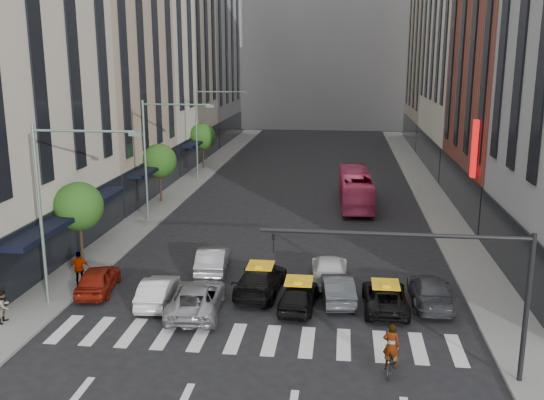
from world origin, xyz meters
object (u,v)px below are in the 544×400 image
(taxi_center, at_px, (299,295))
(taxi_left, at_px, (261,279))
(streetlamp_near, at_px, (57,192))
(pedestrian_near, at_px, (4,306))
(streetlamp_mid, at_px, (157,145))
(car_red, at_px, (98,279))
(streetlamp_far, at_px, (206,122))
(car_white_front, at_px, (158,291))
(pedestrian_far, at_px, (80,268))
(motorcycle, at_px, (390,362))
(bus, at_px, (355,188))

(taxi_center, bearing_deg, taxi_left, -34.49)
(streetlamp_near, height_order, taxi_center, streetlamp_near)
(streetlamp_near, bearing_deg, pedestrian_near, -128.14)
(streetlamp_mid, xyz_separation_m, car_red, (0.84, -13.95, -5.18))
(streetlamp_far, distance_m, car_white_front, 31.85)
(taxi_center, bearing_deg, car_white_front, 6.85)
(car_red, bearing_deg, streetlamp_mid, -94.26)
(streetlamp_far, relative_size, pedestrian_far, 4.73)
(streetlamp_far, height_order, car_white_front, streetlamp_far)
(streetlamp_far, xyz_separation_m, pedestrian_near, (-1.87, -34.39, -4.98))
(car_red, height_order, motorcycle, car_red)
(pedestrian_near, bearing_deg, streetlamp_near, -38.18)
(streetlamp_far, height_order, pedestrian_near, streetlamp_far)
(car_red, distance_m, bus, 25.17)
(taxi_left, xyz_separation_m, bus, (5.28, 20.13, 0.70))
(taxi_left, relative_size, pedestrian_far, 2.75)
(streetlamp_far, distance_m, car_red, 30.40)
(pedestrian_near, bearing_deg, streetlamp_far, -3.15)
(car_red, distance_m, taxi_center, 10.79)
(taxi_center, distance_m, bus, 22.13)
(streetlamp_near, distance_m, motorcycle, 17.26)
(streetlamp_far, bearing_deg, streetlamp_mid, -90.00)
(streetlamp_mid, height_order, pedestrian_far, streetlamp_mid)
(streetlamp_far, xyz_separation_m, taxi_center, (11.60, -30.86, -5.19))
(taxi_left, relative_size, pedestrian_near, 3.38)
(car_white_front, relative_size, taxi_left, 0.80)
(streetlamp_far, height_order, car_red, streetlamp_far)
(taxi_left, bearing_deg, taxi_center, 145.63)
(car_red, relative_size, motorcycle, 2.38)
(streetlamp_far, xyz_separation_m, car_red, (0.84, -29.95, -5.18))
(streetlamp_far, bearing_deg, bus, -31.32)
(car_red, xyz_separation_m, taxi_left, (8.60, 0.85, 0.04))
(motorcycle, bearing_deg, taxi_left, -38.58)
(streetlamp_mid, distance_m, bus, 16.92)
(car_red, bearing_deg, taxi_left, 177.95)
(streetlamp_near, height_order, car_red, streetlamp_near)
(bus, relative_size, pedestrian_near, 6.77)
(streetlamp_near, relative_size, bus, 0.86)
(streetlamp_near, height_order, pedestrian_far, streetlamp_near)
(pedestrian_far, bearing_deg, car_white_front, 147.04)
(car_white_front, xyz_separation_m, taxi_left, (4.96, 2.01, 0.07))
(car_red, bearing_deg, streetlamp_near, 59.95)
(streetlamp_mid, height_order, car_white_front, streetlamp_mid)
(taxi_left, xyz_separation_m, pedestrian_far, (-9.80, -0.40, 0.34))
(motorcycle, relative_size, pedestrian_near, 1.15)
(bus, xyz_separation_m, pedestrian_near, (-16.60, -25.43, -0.54))
(pedestrian_near, relative_size, pedestrian_far, 0.81)
(streetlamp_mid, height_order, car_red, streetlamp_mid)
(car_red, xyz_separation_m, bus, (13.88, 20.99, 0.74))
(car_white_front, bearing_deg, bus, -118.29)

